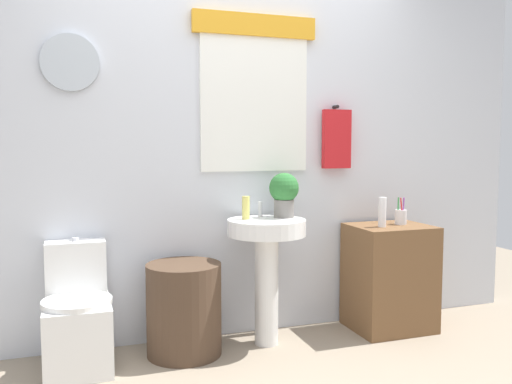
{
  "coord_description": "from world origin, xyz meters",
  "views": [
    {
      "loc": [
        -0.97,
        -2.29,
        1.26
      ],
      "look_at": [
        0.08,
        0.8,
        0.98
      ],
      "focal_mm": 37.85,
      "sensor_mm": 36.0,
      "label": 1
    }
  ],
  "objects_px": {
    "wooden_cabinet": "(389,277)",
    "toilet": "(77,318)",
    "pedestal_sink": "(267,252)",
    "soap_bottle": "(246,208)",
    "lotion_bottle": "(382,212)",
    "toothbrush_cup": "(401,217)",
    "laundry_hamper": "(184,309)",
    "potted_plant": "(284,192)"
  },
  "relations": [
    {
      "from": "pedestal_sink",
      "to": "wooden_cabinet",
      "type": "distance_m",
      "value": 0.93
    },
    {
      "from": "toilet",
      "to": "lotion_bottle",
      "type": "distance_m",
      "value": 2.02
    },
    {
      "from": "soap_bottle",
      "to": "laundry_hamper",
      "type": "bearing_deg",
      "value": -173.0
    },
    {
      "from": "pedestal_sink",
      "to": "soap_bottle",
      "type": "relative_size",
      "value": 5.49
    },
    {
      "from": "potted_plant",
      "to": "toothbrush_cup",
      "type": "relative_size",
      "value": 1.55
    },
    {
      "from": "pedestal_sink",
      "to": "potted_plant",
      "type": "relative_size",
      "value": 2.78
    },
    {
      "from": "laundry_hamper",
      "to": "wooden_cabinet",
      "type": "height_order",
      "value": "wooden_cabinet"
    },
    {
      "from": "wooden_cabinet",
      "to": "toothbrush_cup",
      "type": "height_order",
      "value": "toothbrush_cup"
    },
    {
      "from": "soap_bottle",
      "to": "potted_plant",
      "type": "bearing_deg",
      "value": 2.2
    },
    {
      "from": "wooden_cabinet",
      "to": "lotion_bottle",
      "type": "height_order",
      "value": "lotion_bottle"
    },
    {
      "from": "lotion_bottle",
      "to": "toothbrush_cup",
      "type": "distance_m",
      "value": 0.2
    },
    {
      "from": "pedestal_sink",
      "to": "wooden_cabinet",
      "type": "bearing_deg",
      "value": 0.0
    },
    {
      "from": "laundry_hamper",
      "to": "pedestal_sink",
      "type": "xyz_separation_m",
      "value": [
        0.53,
        0.0,
        0.31
      ]
    },
    {
      "from": "lotion_bottle",
      "to": "wooden_cabinet",
      "type": "bearing_deg",
      "value": 23.47
    },
    {
      "from": "soap_bottle",
      "to": "toothbrush_cup",
      "type": "xyz_separation_m",
      "value": [
        1.11,
        -0.03,
        -0.1
      ]
    },
    {
      "from": "toilet",
      "to": "laundry_hamper",
      "type": "distance_m",
      "value": 0.61
    },
    {
      "from": "laundry_hamper",
      "to": "potted_plant",
      "type": "xyz_separation_m",
      "value": [
        0.67,
        0.06,
        0.68
      ]
    },
    {
      "from": "pedestal_sink",
      "to": "soap_bottle",
      "type": "xyz_separation_m",
      "value": [
        -0.12,
        0.05,
        0.28
      ]
    },
    {
      "from": "soap_bottle",
      "to": "toothbrush_cup",
      "type": "height_order",
      "value": "soap_bottle"
    },
    {
      "from": "pedestal_sink",
      "to": "wooden_cabinet",
      "type": "relative_size",
      "value": 1.11
    },
    {
      "from": "toilet",
      "to": "laundry_hamper",
      "type": "height_order",
      "value": "toilet"
    },
    {
      "from": "toilet",
      "to": "soap_bottle",
      "type": "distance_m",
      "value": 1.18
    },
    {
      "from": "potted_plant",
      "to": "laundry_hamper",
      "type": "bearing_deg",
      "value": -174.86
    },
    {
      "from": "lotion_bottle",
      "to": "toothbrush_cup",
      "type": "xyz_separation_m",
      "value": [
        0.18,
        0.06,
        -0.05
      ]
    },
    {
      "from": "potted_plant",
      "to": "pedestal_sink",
      "type": "bearing_deg",
      "value": -156.8
    },
    {
      "from": "potted_plant",
      "to": "soap_bottle",
      "type": "bearing_deg",
      "value": -177.8
    },
    {
      "from": "potted_plant",
      "to": "lotion_bottle",
      "type": "height_order",
      "value": "potted_plant"
    },
    {
      "from": "pedestal_sink",
      "to": "toothbrush_cup",
      "type": "bearing_deg",
      "value": 1.15
    },
    {
      "from": "pedestal_sink",
      "to": "lotion_bottle",
      "type": "bearing_deg",
      "value": -2.85
    },
    {
      "from": "wooden_cabinet",
      "to": "toilet",
      "type": "bearing_deg",
      "value": 179.07
    },
    {
      "from": "laundry_hamper",
      "to": "lotion_bottle",
      "type": "distance_m",
      "value": 1.44
    },
    {
      "from": "wooden_cabinet",
      "to": "potted_plant",
      "type": "bearing_deg",
      "value": 175.46
    },
    {
      "from": "lotion_bottle",
      "to": "potted_plant",
      "type": "bearing_deg",
      "value": 171.43
    },
    {
      "from": "pedestal_sink",
      "to": "toilet",
      "type": "bearing_deg",
      "value": 178.34
    },
    {
      "from": "soap_bottle",
      "to": "lotion_bottle",
      "type": "relative_size",
      "value": 0.73
    },
    {
      "from": "toilet",
      "to": "pedestal_sink",
      "type": "distance_m",
      "value": 1.18
    },
    {
      "from": "laundry_hamper",
      "to": "pedestal_sink",
      "type": "bearing_deg",
      "value": 0.0
    },
    {
      "from": "soap_bottle",
      "to": "potted_plant",
      "type": "height_order",
      "value": "potted_plant"
    },
    {
      "from": "toilet",
      "to": "pedestal_sink",
      "type": "bearing_deg",
      "value": -1.66
    },
    {
      "from": "laundry_hamper",
      "to": "wooden_cabinet",
      "type": "xyz_separation_m",
      "value": [
        1.42,
        0.0,
        0.08
      ]
    },
    {
      "from": "laundry_hamper",
      "to": "wooden_cabinet",
      "type": "bearing_deg",
      "value": 0.0
    },
    {
      "from": "pedestal_sink",
      "to": "toothbrush_cup",
      "type": "height_order",
      "value": "toothbrush_cup"
    }
  ]
}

